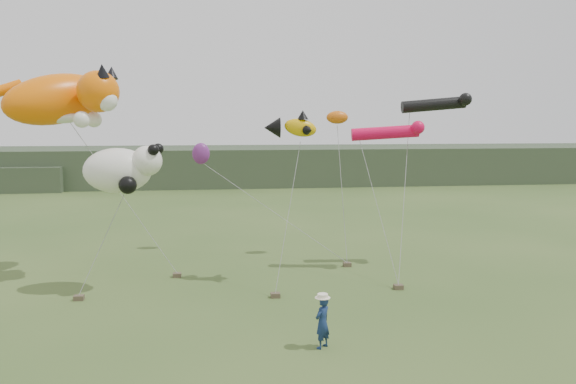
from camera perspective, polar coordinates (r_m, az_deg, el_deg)
The scene contains 9 objects.
ground at distance 19.64m, azimuth 0.17°, elevation -13.74°, with size 120.00×120.00×0.00m, color #385123.
headland at distance 63.08m, azimuth -7.82°, elevation 2.61°, with size 90.00×13.00×4.00m.
festival_attendant at distance 17.89m, azimuth 3.52°, elevation -13.08°, with size 0.60×0.39×1.65m, color navy.
sandbag_anchors at distance 24.48m, azimuth -2.97°, elevation -9.20°, with size 13.36×4.64×0.19m.
cat_kite at distance 26.96m, azimuth -21.65°, elevation 8.84°, with size 6.43×4.90×3.01m.
fish_kite at distance 24.18m, azimuth 0.21°, elevation 6.62°, with size 2.32×1.55×1.23m.
tube_kites at distance 27.40m, azimuth 12.76°, elevation 7.35°, with size 5.85×1.87×2.26m.
panda_kite at distance 23.81m, azimuth -16.48°, elevation 2.21°, with size 3.24×2.09×2.01m.
misc_kites at distance 29.83m, azimuth -3.21°, elevation 5.42°, with size 8.08×2.67×2.85m.
Camera 1 is at (-2.33, -18.17, 7.07)m, focal length 35.00 mm.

